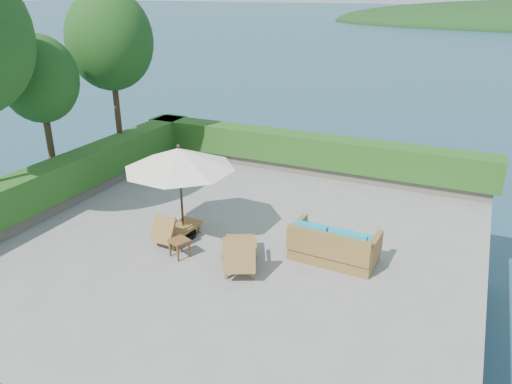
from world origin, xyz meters
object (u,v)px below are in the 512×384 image
at_px(patio_umbrella, 179,159).
at_px(side_table, 179,243).
at_px(wicker_loveseat, 333,247).
at_px(lounge_left, 175,229).
at_px(lounge_right, 240,251).

bearing_deg(patio_umbrella, side_table, -62.25).
xyz_separation_m(patio_umbrella, side_table, (0.50, -0.95, -1.73)).
relative_size(side_table, wicker_loveseat, 0.27).
bearing_deg(patio_umbrella, lounge_left, -94.31).
bearing_deg(lounge_right, patio_umbrella, 133.04).
bearing_deg(side_table, wicker_loveseat, 21.28).
bearing_deg(lounge_right, wicker_loveseat, 6.65).
bearing_deg(wicker_loveseat, lounge_left, -166.78).
distance_m(patio_umbrella, side_table, 2.04).
bearing_deg(lounge_right, lounge_left, 141.87).
distance_m(lounge_right, wicker_loveseat, 2.20).
bearing_deg(lounge_left, patio_umbrella, 89.82).
xyz_separation_m(patio_umbrella, wicker_loveseat, (3.89, 0.37, -1.72)).
bearing_deg(lounge_left, lounge_right, -8.47).
height_order(lounge_left, side_table, lounge_left).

